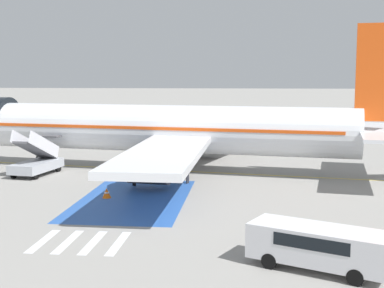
{
  "coord_description": "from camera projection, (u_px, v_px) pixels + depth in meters",
  "views": [
    {
      "loc": [
        6.44,
        -43.37,
        7.65
      ],
      "look_at": [
        2.4,
        -3.88,
        2.62
      ],
      "focal_mm": 50.0,
      "sensor_mm": 36.0,
      "label": 1
    }
  ],
  "objects": [
    {
      "name": "apron_walkway_bar_3",
      "position": [
        118.0,
        243.0,
        24.63
      ],
      "size": [
        0.44,
        3.6,
        0.01
      ],
      "primitive_type": "cube",
      "color": "silver",
      "rests_on": "ground_plane"
    },
    {
      "name": "apron_walkway_bar_1",
      "position": [
        68.0,
        242.0,
        24.88
      ],
      "size": [
        0.44,
        3.6,
        0.01
      ],
      "primitive_type": "cube",
      "color": "silver",
      "rests_on": "ground_plane"
    },
    {
      "name": "boarding_stairs_forward",
      "position": [
        37.0,
        163.0,
        41.74
      ],
      "size": [
        2.93,
        5.47,
        3.71
      ],
      "rotation": [
        0.0,
        0.0,
        -0.16
      ],
      "color": "#ADB2BA",
      "rests_on": "ground_plane"
    },
    {
      "name": "ground_crew_0",
      "position": [
        188.0,
        169.0,
        38.3
      ],
      "size": [
        0.39,
        0.49,
        1.8
      ],
      "rotation": [
        0.0,
        0.0,
        1.15
      ],
      "color": "#2D2D33",
      "rests_on": "ground_plane"
    },
    {
      "name": "traffic_cone_0",
      "position": [
        107.0,
        193.0,
        33.82
      ],
      "size": [
        0.57,
        0.57,
        0.64
      ],
      "color": "orange",
      "rests_on": "ground_plane"
    },
    {
      "name": "apron_walkway_bar_2",
      "position": [
        93.0,
        242.0,
        24.75
      ],
      "size": [
        0.44,
        3.6,
        0.01
      ],
      "primitive_type": "cube",
      "color": "silver",
      "rests_on": "ground_plane"
    },
    {
      "name": "apron_walkway_bar_0",
      "position": [
        43.0,
        241.0,
        25.0
      ],
      "size": [
        0.44,
        3.6,
        0.01
      ],
      "primitive_type": "cube",
      "color": "silver",
      "rests_on": "ground_plane"
    },
    {
      "name": "service_van_1",
      "position": [
        318.0,
        244.0,
        21.17
      ],
      "size": [
        5.81,
        4.13,
        1.72
      ],
      "rotation": [
        0.0,
        0.0,
        4.27
      ],
      "color": "silver",
      "rests_on": "ground_plane"
    },
    {
      "name": "ground_plane",
      "position": [
        168.0,
        169.0,
        44.42
      ],
      "size": [
        600.0,
        600.0,
        0.0
      ],
      "primitive_type": "plane",
      "color": "gray"
    },
    {
      "name": "ground_crew_1",
      "position": [
        134.0,
        172.0,
        37.5
      ],
      "size": [
        0.49,
        0.43,
        1.71
      ],
      "rotation": [
        0.0,
        0.0,
        5.7
      ],
      "color": "black",
      "rests_on": "ground_plane"
    },
    {
      "name": "fuel_tanker",
      "position": [
        239.0,
        126.0,
        65.49
      ],
      "size": [
        2.75,
        10.25,
        3.29
      ],
      "rotation": [
        0.0,
        0.0,
        -0.01
      ],
      "color": "#38383D",
      "rests_on": "ground_plane"
    },
    {
      "name": "airliner",
      "position": [
        168.0,
        129.0,
        43.28
      ],
      "size": [
        41.54,
        35.56,
        11.46
      ],
      "rotation": [
        0.0,
        0.0,
        1.41
      ],
      "color": "silver",
      "rests_on": "ground_plane"
    },
    {
      "name": "apron_leadline_yellow",
      "position": [
        160.0,
        170.0,
        43.9
      ],
      "size": [
        74.63,
        12.2,
        0.01
      ],
      "primitive_type": "cube",
      "rotation": [
        0.0,
        0.0,
        1.41
      ],
      "color": "gold",
      "rests_on": "ground_plane"
    },
    {
      "name": "apron_stand_patch_blue",
      "position": [
        134.0,
        199.0,
        33.57
      ],
      "size": [
        6.58,
        12.22,
        0.01
      ],
      "primitive_type": "cube",
      "color": "#2856A8",
      "rests_on": "ground_plane"
    }
  ]
}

